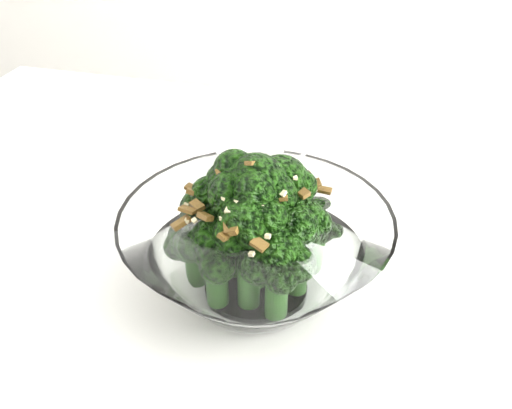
# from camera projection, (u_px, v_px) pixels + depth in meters

# --- Properties ---
(table) EXTENTS (1.22, 0.83, 0.75)m
(table) POSITION_uv_depth(u_px,v_px,m) (363.00, 361.00, 0.50)
(table) COLOR white
(table) RESTS_ON ground
(broccoli_dish) EXTENTS (0.21, 0.21, 0.13)m
(broccoli_dish) POSITION_uv_depth(u_px,v_px,m) (256.00, 245.00, 0.45)
(broccoli_dish) COLOR white
(broccoli_dish) RESTS_ON table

